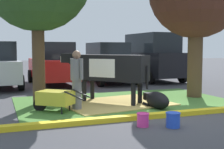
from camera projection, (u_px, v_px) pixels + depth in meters
ground_plane at (167, 114)px, 8.02m from camera, size 80.00×80.00×0.00m
grass_island at (126, 102)px, 9.82m from camera, size 6.81×4.35×0.02m
curb_yellow at (162, 115)px, 7.65m from camera, size 8.01×0.24×0.12m
hay_bedding at (115, 103)px, 9.46m from camera, size 3.55×2.89×0.04m
cow_holstein at (108, 68)px, 9.59m from camera, size 2.36×2.60×1.56m
calf_lying at (157, 100)px, 8.81m from camera, size 0.51×1.31×0.48m
person_handler at (77, 78)px, 8.42m from camera, size 0.34×0.50×1.67m
wheelbarrow at (55, 98)px, 8.23m from camera, size 1.41×1.29×0.63m
bucket_pink at (143, 119)px, 6.72m from camera, size 0.28×0.28×0.30m
bucket_blue at (173, 120)px, 6.65m from camera, size 0.33×0.33×0.33m
sedan_red at (54, 64)px, 14.58m from camera, size 2.14×4.46×2.02m
hatchback_white at (107, 63)px, 15.37m from camera, size 2.14×4.46×2.02m
suv_dark_grey at (152, 57)px, 16.38m from camera, size 2.24×4.66×2.52m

